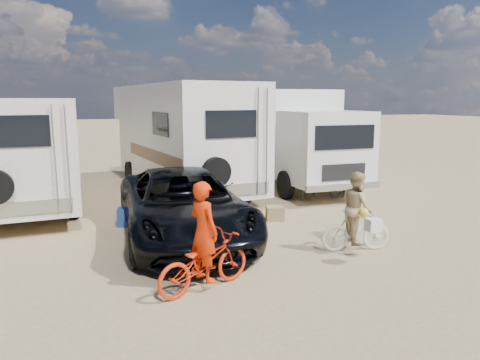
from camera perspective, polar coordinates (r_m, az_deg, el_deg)
name	(u,v)px	position (r m, az deg, el deg)	size (l,w,h in m)	color
ground	(268,260)	(9.39, 3.46, -9.86)	(140.00, 140.00, 0.00)	tan
rv_main	(181,140)	(15.76, -7.30, 4.94)	(2.67, 7.80, 3.65)	silver
rv_left	(26,152)	(15.49, -24.95, 3.18)	(2.55, 8.33, 3.21)	white
box_truck	(290,138)	(17.28, 6.19, 5.17)	(2.65, 7.54, 3.51)	white
dark_suv	(183,205)	(10.63, -7.04, -3.11)	(2.63, 5.70, 1.58)	black
bike_man	(204,262)	(7.88, -4.47, -10.11)	(0.64, 1.83, 0.96)	red
bike_woman	(356,230)	(10.11, 14.16, -6.06)	(0.42, 1.49, 0.89)	beige
rider_man	(204,242)	(7.76, -4.51, -7.60)	(0.62, 0.40, 1.69)	red
rider_woman	(357,216)	(10.03, 14.24, -4.32)	(0.74, 0.58, 1.52)	tan
bike_parked	(322,186)	(15.09, 10.16, -0.75)	(0.56, 1.60, 0.84)	#2B2D2A
cooler	(129,217)	(12.11, -13.58, -4.46)	(0.56, 0.41, 0.45)	navy
crate	(275,213)	(12.35, 4.35, -4.12)	(0.46, 0.46, 0.37)	olive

